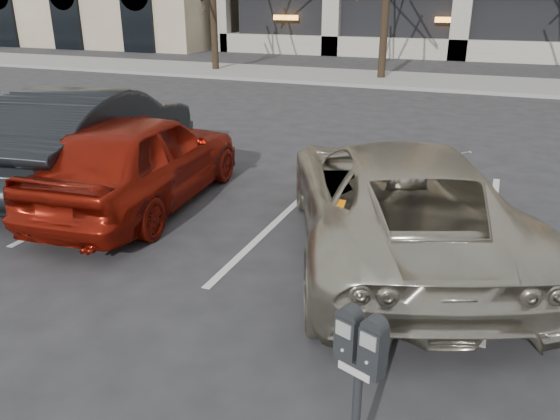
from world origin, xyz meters
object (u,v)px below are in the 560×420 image
car_dark (92,135)px  parking_meter (360,359)px  suv_silver (397,198)px  car_red (141,159)px

car_dark → parking_meter: bearing=132.2°
suv_silver → car_red: (-3.79, 0.22, 0.01)m
suv_silver → car_dark: bearing=-31.1°
suv_silver → car_red: 3.79m
parking_meter → suv_silver: size_ratio=0.23×
car_red → car_dark: car_dark is taller
car_red → parking_meter: bearing=132.6°
car_red → car_dark: bearing=-30.3°
car_red → car_dark: 1.57m
parking_meter → car_dark: 7.17m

